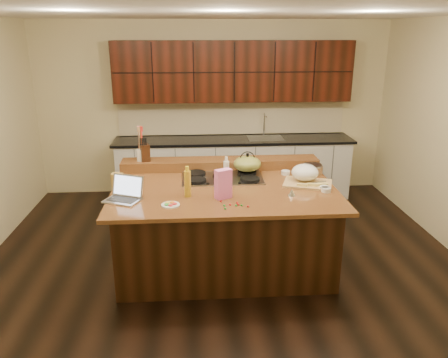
{
  "coord_description": "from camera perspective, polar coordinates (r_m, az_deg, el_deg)",
  "views": [
    {
      "loc": [
        -0.31,
        -4.43,
        2.52
      ],
      "look_at": [
        0.0,
        0.05,
        1.0
      ],
      "focal_mm": 35.0,
      "sensor_mm": 36.0,
      "label": 1
    }
  ],
  "objects": [
    {
      "name": "room",
      "position": [
        4.59,
        0.04,
        3.94
      ],
      "size": [
        5.52,
        5.02,
        2.72
      ],
      "color": "black",
      "rests_on": "ground"
    },
    {
      "name": "island",
      "position": [
        4.89,
        0.04,
        -6.15
      ],
      "size": [
        2.4,
        1.6,
        0.92
      ],
      "color": "black",
      "rests_on": "ground"
    },
    {
      "name": "back_ledge",
      "position": [
        5.36,
        -0.49,
        2.01
      ],
      "size": [
        2.4,
        0.3,
        0.12
      ],
      "primitive_type": "cube",
      "color": "black",
      "rests_on": "island"
    },
    {
      "name": "cooktop",
      "position": [
        4.99,
        -0.2,
        0.21
      ],
      "size": [
        0.92,
        0.52,
        0.05
      ],
      "color": "gray",
      "rests_on": "island"
    },
    {
      "name": "back_counter",
      "position": [
        6.85,
        1.24,
        5.73
      ],
      "size": [
        3.7,
        0.66,
        2.4
      ],
      "color": "silver",
      "rests_on": "ground"
    },
    {
      "name": "kettle",
      "position": [
        5.11,
        3.06,
        2.0
      ],
      "size": [
        0.23,
        0.23,
        0.18
      ],
      "primitive_type": "ellipsoid",
      "rotation": [
        0.0,
        0.0,
        0.2
      ],
      "color": "black",
      "rests_on": "cooktop"
    },
    {
      "name": "green_bowl",
      "position": [
        5.11,
        3.06,
        2.01
      ],
      "size": [
        0.38,
        0.38,
        0.18
      ],
      "primitive_type": "ellipsoid",
      "rotation": [
        0.0,
        0.0,
        0.22
      ],
      "color": "olive",
      "rests_on": "cooktop"
    },
    {
      "name": "laptop",
      "position": [
        4.47,
        -12.83,
        -1.85
      ],
      "size": [
        0.42,
        0.38,
        0.24
      ],
      "rotation": [
        0.0,
        0.0,
        -0.42
      ],
      "color": "#B7B7BC",
      "rests_on": "island"
    },
    {
      "name": "oil_bottle",
      "position": [
        4.44,
        -4.78,
        -0.63
      ],
      "size": [
        0.08,
        0.08,
        0.27
      ],
      "primitive_type": "cylinder",
      "rotation": [
        0.0,
        0.0,
        0.17
      ],
      "color": "gold",
      "rests_on": "island"
    },
    {
      "name": "vinegar_bottle",
      "position": [
        4.83,
        0.3,
        0.92
      ],
      "size": [
        0.07,
        0.07,
        0.25
      ],
      "primitive_type": "cylinder",
      "rotation": [
        0.0,
        0.0,
        0.11
      ],
      "color": "silver",
      "rests_on": "island"
    },
    {
      "name": "wooden_tray",
      "position": [
        4.92,
        10.61,
        0.53
      ],
      "size": [
        0.61,
        0.52,
        0.21
      ],
      "rotation": [
        0.0,
        0.0,
        -0.34
      ],
      "color": "tan",
      "rests_on": "island"
    },
    {
      "name": "ramekin_a",
      "position": [
        4.71,
        13.2,
        -1.37
      ],
      "size": [
        0.13,
        0.13,
        0.04
      ],
      "primitive_type": "cylinder",
      "rotation": [
        0.0,
        0.0,
        0.36
      ],
      "color": "white",
      "rests_on": "island"
    },
    {
      "name": "ramekin_b",
      "position": [
        4.75,
        12.99,
        -1.19
      ],
      "size": [
        0.11,
        0.11,
        0.04
      ],
      "primitive_type": "cylinder",
      "rotation": [
        0.0,
        0.0,
        -0.14
      ],
      "color": "white",
      "rests_on": "island"
    },
    {
      "name": "ramekin_c",
      "position": [
        5.2,
        8.04,
        0.85
      ],
      "size": [
        0.1,
        0.1,
        0.04
      ],
      "primitive_type": "cylinder",
      "rotation": [
        0.0,
        0.0,
        0.03
      ],
      "color": "white",
      "rests_on": "island"
    },
    {
      "name": "strainer_bowl",
      "position": [
        5.29,
        11.47,
        1.22
      ],
      "size": [
        0.29,
        0.29,
        0.09
      ],
      "primitive_type": "cylinder",
      "rotation": [
        0.0,
        0.0,
        -0.26
      ],
      "color": "#996B3F",
      "rests_on": "island"
    },
    {
      "name": "kitchen_timer",
      "position": [
        4.53,
        8.83,
        -1.73
      ],
      "size": [
        0.09,
        0.09,
        0.07
      ],
      "primitive_type": "cone",
      "rotation": [
        0.0,
        0.0,
        -0.13
      ],
      "color": "silver",
      "rests_on": "island"
    },
    {
      "name": "pink_bag",
      "position": [
        4.37,
        -0.1,
        -0.65
      ],
      "size": [
        0.18,
        0.15,
        0.3
      ],
      "primitive_type": "cube",
      "rotation": [
        0.0,
        0.0,
        0.48
      ],
      "color": "pink",
      "rests_on": "island"
    },
    {
      "name": "candy_plate",
      "position": [
        4.27,
        -7.0,
        -3.37
      ],
      "size": [
        0.19,
        0.19,
        0.01
      ],
      "primitive_type": "cylinder",
      "rotation": [
        0.0,
        0.0,
        0.08
      ],
      "color": "white",
      "rests_on": "island"
    },
    {
      "name": "package_box",
      "position": [
        4.84,
        -13.76,
        -0.18
      ],
      "size": [
        0.13,
        0.11,
        0.16
      ],
      "primitive_type": "cube",
      "rotation": [
        0.0,
        0.0,
        -0.28
      ],
      "color": "gold",
      "rests_on": "island"
    },
    {
      "name": "utensil_crock",
      "position": [
        5.35,
        -10.7,
        3.11
      ],
      "size": [
        0.14,
        0.14,
        0.14
      ],
      "primitive_type": "cylinder",
      "rotation": [
        0.0,
        0.0,
        0.23
      ],
      "color": "white",
      "rests_on": "back_ledge"
    },
    {
      "name": "knife_block",
      "position": [
        5.34,
        -10.38,
        3.45
      ],
      "size": [
        0.16,
        0.19,
        0.2
      ],
      "primitive_type": "cube",
      "rotation": [
        0.0,
        0.0,
        0.37
      ],
      "color": "black",
      "rests_on": "back_ledge"
    },
    {
      "name": "gumdrop_0",
      "position": [
        4.23,
        0.81,
        -3.36
      ],
      "size": [
        0.02,
        0.02,
        0.02
      ],
      "primitive_type": "ellipsoid",
      "color": "red",
      "rests_on": "island"
    },
    {
      "name": "gumdrop_1",
      "position": [
        4.22,
        2.3,
        -3.45
      ],
      "size": [
        0.02,
        0.02,
        0.02
      ],
      "primitive_type": "ellipsoid",
      "color": "#198C26",
      "rests_on": "island"
    },
    {
      "name": "gumdrop_2",
      "position": [
        4.28,
        1.74,
        -3.11
      ],
      "size": [
        0.02,
        0.02,
        0.02
      ],
      "primitive_type": "ellipsoid",
      "color": "red",
      "rests_on": "island"
    },
    {
      "name": "gumdrop_3",
      "position": [
        4.21,
        0.03,
        -3.47
      ],
      "size": [
        0.02,
        0.02,
        0.02
      ],
      "primitive_type": "ellipsoid",
      "color": "#198C26",
      "rests_on": "island"
    },
    {
      "name": "gumdrop_4",
      "position": [
        4.31,
        -0.4,
        -2.91
      ],
      "size": [
        0.02,
        0.02,
        0.02
      ],
      "primitive_type": "ellipsoid",
      "color": "red",
      "rests_on": "island"
    },
    {
      "name": "gumdrop_5",
      "position": [
        4.21,
        1.59,
        -3.47
      ],
      "size": [
        0.02,
        0.02,
        0.02
      ],
      "primitive_type": "ellipsoid",
      "color": "#198C26",
      "rests_on": "island"
    },
    {
      "name": "gumdrop_6",
      "position": [
        4.24,
        1.87,
        -3.34
      ],
      "size": [
        0.02,
        0.02,
        0.02
      ],
      "primitive_type": "ellipsoid",
      "color": "red",
      "rests_on": "island"
    },
    {
      "name": "gumdrop_7",
      "position": [
        4.14,
        0.16,
        -3.89
      ],
      "size": [
        0.02,
        0.02,
        0.02
      ],
      "primitive_type": "ellipsoid",
      "color": "#198C26",
      "rests_on": "island"
    },
    {
      "name": "gumdrop_8",
      "position": [
        4.2,
        3.16,
        -3.58
      ],
      "size": [
        0.02,
        0.02,
        0.02
      ],
      "primitive_type": "ellipsoid",
      "color": "red",
      "rests_on": "island"
    }
  ]
}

